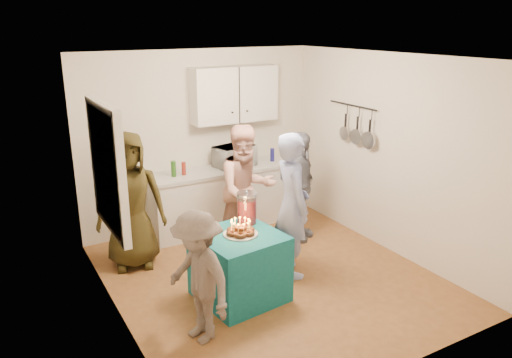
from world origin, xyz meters
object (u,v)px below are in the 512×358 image
woman_back_center (246,190)px  child_near_left (198,277)px  party_table (240,266)px  woman_back_left (130,201)px  woman_back_right (299,187)px  man_birthday (292,205)px  punch_jar (247,209)px  counter (223,199)px  microwave (235,156)px

woman_back_center → child_near_left: size_ratio=1.31×
party_table → child_near_left: bearing=-145.3°
woman_back_left → woman_back_right: size_ratio=1.12×
party_table → woman_back_right: size_ratio=0.55×
man_birthday → woman_back_left: 1.98m
woman_back_left → woman_back_center: bearing=0.1°
man_birthday → woman_back_center: size_ratio=1.02×
party_table → woman_back_left: bearing=120.2°
man_birthday → woman_back_left: man_birthday is taller
punch_jar → woman_back_center: woman_back_center is taller
punch_jar → child_near_left: child_near_left is taller
counter → woman_back_left: 1.68m
party_table → woman_back_center: woman_back_center is taller
man_birthday → woman_back_right: (0.65, 0.79, -0.11)m
man_birthday → woman_back_right: bearing=-27.6°
microwave → woman_back_right: bearing=-73.8°
man_birthday → woman_back_right: 1.03m
woman_back_left → child_near_left: woman_back_left is taller
microwave → woman_back_right: 1.10m
woman_back_center → child_near_left: 2.00m
microwave → counter: bearing=166.6°
microwave → woman_back_right: (0.52, -0.92, -0.29)m
man_birthday → microwave: bearing=7.5°
counter → microwave: microwave is taller
counter → woman_back_center: size_ratio=1.27×
microwave → child_near_left: child_near_left is taller
woman_back_center → woman_back_right: (0.84, 0.00, -0.09)m
woman_back_center → party_table: bearing=-119.6°
microwave → woman_back_center: bearing=-121.9°
party_table → woman_back_right: woman_back_right is taller
woman_back_left → punch_jar: bearing=-32.7°
party_table → woman_back_left: (-0.79, 1.36, 0.48)m
woman_back_right → child_near_left: bearing=-179.8°
party_table → woman_back_center: bearing=57.4°
counter → woman_back_right: bearing=-51.5°
party_table → man_birthday: bearing=14.1°
microwave → punch_jar: bearing=-126.6°
microwave → man_birthday: 1.73m
man_birthday → woman_back_left: size_ratio=1.02×
man_birthday → woman_back_center: man_birthday is taller
counter → child_near_left: 2.81m
man_birthday → woman_back_left: bearing=66.2°
punch_jar → woman_back_left: 1.51m
punch_jar → woman_back_left: (-1.02, 1.10, -0.07)m
punch_jar → woman_back_left: woman_back_left is taller
party_table → punch_jar: 0.65m
counter → woman_back_right: 1.23m
punch_jar → woman_back_right: (1.24, 0.74, -0.16)m
woman_back_left → microwave: bearing=32.3°
counter → child_near_left: (-1.43, -2.40, 0.23)m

